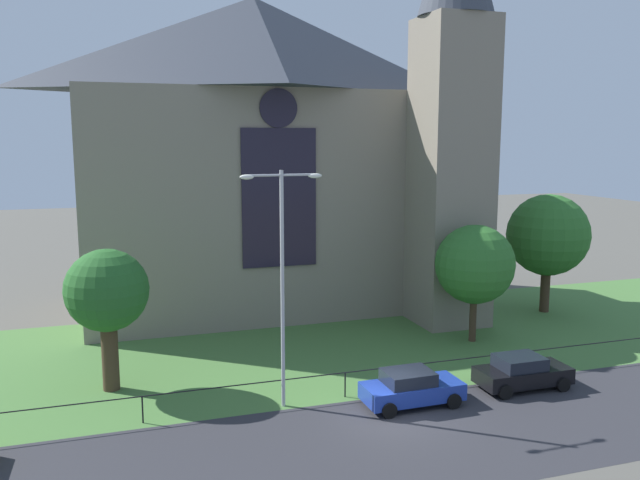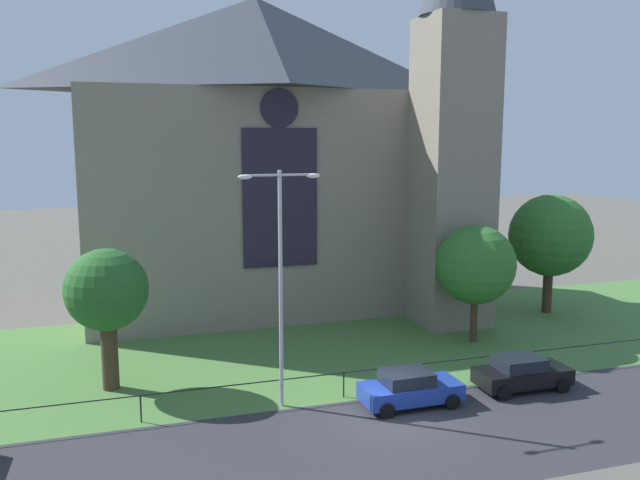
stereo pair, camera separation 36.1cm
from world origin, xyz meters
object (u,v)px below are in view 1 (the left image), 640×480
tree_right_near (475,264)px  parked_car_blue (411,388)px  tree_right_far (548,235)px  church_building (269,151)px  parked_car_black (522,372)px  tree_left_near (107,292)px  streetlamp_near (282,263)px

tree_right_near → parked_car_blue: size_ratio=1.54×
parked_car_blue → tree_right_near: bearing=43.5°
tree_right_near → parked_car_blue: (-7.10, -6.92, -3.57)m
tree_right_far → parked_car_blue: size_ratio=1.81×
church_building → parked_car_black: 21.61m
tree_left_near → streetlamp_near: (6.84, -4.14, 1.67)m
tree_right_far → streetlamp_near: streetlamp_near is taller
streetlamp_near → parked_car_black: streetlamp_near is taller
tree_right_near → streetlamp_near: (-12.23, -5.36, 1.80)m
streetlamp_near → parked_car_blue: bearing=-16.9°
church_building → parked_car_black: church_building is taller
tree_right_near → tree_left_near: tree_right_near is taller
parked_car_black → tree_left_near: bearing=163.1°
tree_right_far → tree_left_near: (-26.82, -5.27, -0.55)m
church_building → tree_right_near: bearing=-52.5°
parked_car_black → streetlamp_near: bearing=173.2°
parked_car_blue → parked_car_black: same height
tree_left_near → tree_right_near: bearing=3.7°
tree_right_far → tree_left_near: bearing=-168.9°
tree_right_far → church_building: bearing=156.2°
tree_right_near → streetlamp_near: size_ratio=0.66×
tree_right_near → streetlamp_near: 13.48m
tree_right_far → tree_left_near: tree_right_far is taller
tree_left_near → parked_car_black: (17.52, -5.54, -3.70)m
tree_right_far → parked_car_black: 14.88m
tree_right_far → streetlamp_near: 22.12m
tree_right_near → parked_car_black: bearing=-102.9°
church_building → parked_car_black: size_ratio=6.16×
tree_left_near → parked_car_blue: (11.97, -5.70, -3.70)m
tree_right_far → tree_right_near: (-7.75, -4.05, -0.68)m
parked_car_blue → tree_left_near: bearing=153.8°
tree_left_near → streetlamp_near: 8.17m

